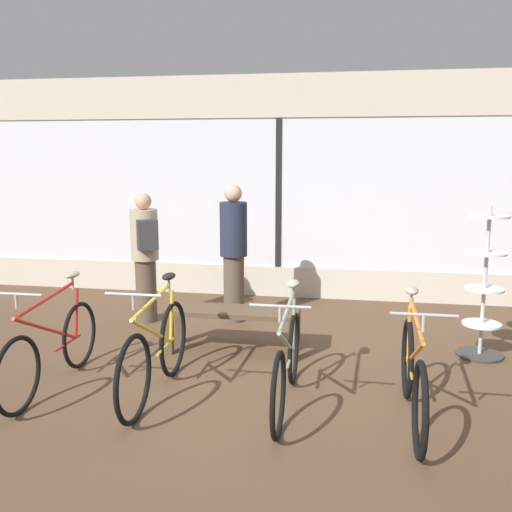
% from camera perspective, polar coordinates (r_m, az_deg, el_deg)
% --- Properties ---
extents(ground_plane, '(24.00, 24.00, 0.00)m').
position_cam_1_polar(ground_plane, '(5.51, -2.47, -12.28)').
color(ground_plane, brown).
extents(shop_back_wall, '(12.00, 0.08, 3.20)m').
position_cam_1_polar(shop_back_wall, '(8.30, 2.28, 7.01)').
color(shop_back_wall, beige).
rests_on(shop_back_wall, ground_plane).
extents(bicycle_far_left, '(0.46, 1.73, 1.01)m').
position_cam_1_polar(bicycle_far_left, '(5.54, -19.67, -8.58)').
color(bicycle_far_left, black).
rests_on(bicycle_far_left, ground_plane).
extents(bicycle_left, '(0.46, 1.72, 1.04)m').
position_cam_1_polar(bicycle_left, '(5.12, -9.99, -9.43)').
color(bicycle_left, black).
rests_on(bicycle_left, ground_plane).
extents(bicycle_right, '(0.46, 1.72, 1.02)m').
position_cam_1_polar(bicycle_right, '(4.86, 3.13, -10.59)').
color(bicycle_right, black).
rests_on(bicycle_right, ground_plane).
extents(bicycle_far_right, '(0.46, 1.72, 1.03)m').
position_cam_1_polar(bicycle_far_right, '(4.75, 15.42, -11.46)').
color(bicycle_far_right, black).
rests_on(bicycle_far_right, ground_plane).
extents(accessory_rack, '(0.48, 0.48, 1.58)m').
position_cam_1_polar(accessory_rack, '(6.37, 21.82, -3.71)').
color(accessory_rack, '#333333').
rests_on(accessory_rack, ground_plane).
extents(display_bench, '(1.40, 0.44, 0.47)m').
position_cam_1_polar(display_bench, '(6.12, -2.29, -6.10)').
color(display_bench, brown).
rests_on(display_bench, ground_plane).
extents(customer_near_rack, '(0.45, 0.45, 1.73)m').
position_cam_1_polar(customer_near_rack, '(7.12, -2.25, 0.58)').
color(customer_near_rack, brown).
rests_on(customer_near_rack, ground_plane).
extents(customer_by_window, '(0.49, 0.56, 1.63)m').
position_cam_1_polar(customer_by_window, '(7.23, -11.02, 0.25)').
color(customer_by_window, brown).
rests_on(customer_by_window, ground_plane).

